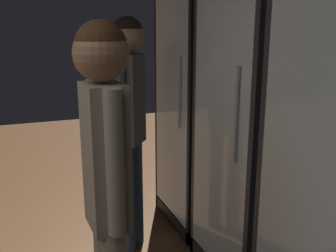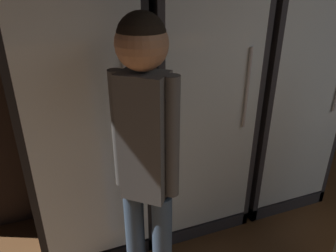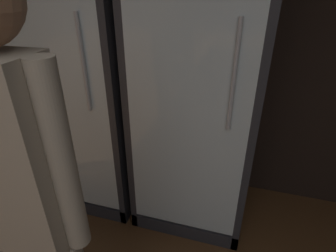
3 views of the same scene
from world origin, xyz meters
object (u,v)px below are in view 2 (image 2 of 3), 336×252
object	(u,v)px
cooler_left	(190,93)
shopper_far	(145,151)
cooler_far_left	(80,106)
cooler_center	(278,82)

from	to	relation	value
cooler_left	shopper_far	distance (m)	0.90
cooler_far_left	cooler_center	size ratio (longest dim) A/B	1.00
cooler_center	cooler_left	bearing A→B (deg)	-180.00
cooler_far_left	cooler_center	xyz separation A→B (m)	(1.49, 0.00, -0.01)
cooler_far_left	cooler_left	size ratio (longest dim) A/B	1.00
cooler_center	shopper_far	distance (m)	1.48
cooler_left	cooler_far_left	bearing A→B (deg)	-179.93
cooler_far_left	shopper_far	bearing A→B (deg)	-74.37
cooler_far_left	shopper_far	world-z (taller)	cooler_far_left
cooler_center	shopper_far	xyz separation A→B (m)	(-1.29, -0.72, 0.03)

